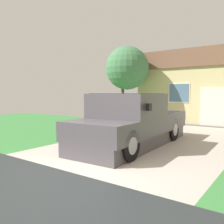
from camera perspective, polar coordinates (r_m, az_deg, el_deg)
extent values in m
cube|color=#BCB1A4|center=(9.03, 11.44, -6.68)|extent=(5.20, 9.00, 0.06)
cube|color=#3C833E|center=(14.77, -20.57, -2.56)|extent=(12.00, 9.00, 0.06)
cube|color=#4B464B|center=(8.06, 5.16, -6.21)|extent=(1.97, 5.18, 0.42)
cube|color=#4B464B|center=(7.59, 3.72, -0.43)|extent=(1.99, 2.08, 1.27)
cube|color=#1E2833|center=(7.57, 3.74, 2.42)|extent=(1.75, 1.91, 0.53)
cube|color=#4B464B|center=(6.33, -3.37, -4.75)|extent=(1.95, 1.22, 0.54)
cube|color=black|center=(9.42, 9.70, -3.23)|extent=(1.99, 2.05, 0.06)
cube|color=#4B464B|center=(9.06, 15.05, -1.97)|extent=(0.15, 1.97, 0.58)
cube|color=#4B464B|center=(9.79, 4.78, -1.36)|extent=(0.15, 1.97, 0.58)
cube|color=#4B464B|center=(10.27, 11.86, -1.17)|extent=(1.90, 0.14, 0.58)
cube|color=black|center=(6.47, 8.76, 1.16)|extent=(0.11, 0.18, 0.20)
cylinder|color=black|center=(6.08, 3.89, -7.90)|extent=(0.30, 0.81, 0.80)
cylinder|color=#9E9EA3|center=(6.08, 3.89, -7.90)|extent=(0.30, 0.45, 0.44)
cylinder|color=black|center=(7.02, -7.92, -6.26)|extent=(0.30, 0.81, 0.80)
cylinder|color=#9E9EA3|center=(7.02, -7.92, -6.26)|extent=(0.30, 0.45, 0.44)
cylinder|color=black|center=(8.95, 14.00, -4.03)|extent=(0.30, 0.81, 0.80)
cylinder|color=#9E9EA3|center=(8.95, 14.00, -4.03)|extent=(0.30, 0.45, 0.44)
cylinder|color=black|center=(9.61, 4.73, -3.33)|extent=(0.30, 0.81, 0.80)
cylinder|color=#9E9EA3|center=(9.61, 4.73, -3.33)|extent=(0.30, 0.45, 0.44)
cylinder|color=#333842|center=(9.32, -2.90, -3.49)|extent=(0.16, 0.16, 0.83)
cylinder|color=#333842|center=(9.07, -1.42, -3.70)|extent=(0.16, 0.16, 0.83)
cylinder|color=#4C9356|center=(9.13, -2.19, 0.50)|extent=(0.30, 0.30, 0.55)
cylinder|color=tan|center=(9.26, -2.95, 0.03)|extent=(0.09, 0.09, 0.66)
cylinder|color=tan|center=(9.01, -1.40, -0.09)|extent=(0.09, 0.09, 0.66)
sphere|color=tan|center=(9.11, -2.19, 3.05)|extent=(0.22, 0.22, 0.22)
cylinder|color=#232328|center=(9.11, -2.19, 3.37)|extent=(0.43, 0.43, 0.01)
cone|color=#232328|center=(9.10, -2.20, 3.76)|extent=(0.24, 0.24, 0.12)
cube|color=brown|center=(8.97, -2.35, -5.79)|extent=(0.35, 0.19, 0.21)
torus|color=brown|center=(8.94, -2.35, -4.81)|extent=(0.32, 0.02, 0.32)
cube|color=slate|center=(14.07, 15.58, 4.40)|extent=(1.10, 0.05, 1.00)
cube|color=silver|center=(14.09, 15.60, 4.40)|extent=(1.23, 0.02, 1.12)
cylinder|color=brown|center=(14.26, 2.56, 2.01)|extent=(0.18, 0.18, 2.19)
sphere|color=#457B4E|center=(14.15, 3.62, 10.38)|extent=(2.49, 2.49, 2.49)
sphere|color=#457B4E|center=(14.13, 3.49, 10.73)|extent=(2.32, 2.32, 2.32)
cube|color=#286B38|center=(13.60, 5.06, -0.48)|extent=(0.58, 0.68, 0.89)
cube|color=#1C4A27|center=(13.57, 5.08, 1.60)|extent=(0.60, 0.71, 0.10)
cylinder|color=black|center=(13.53, 3.66, -2.39)|extent=(0.05, 0.18, 0.18)
cylinder|color=black|center=(13.31, 5.26, -2.51)|extent=(0.05, 0.18, 0.18)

